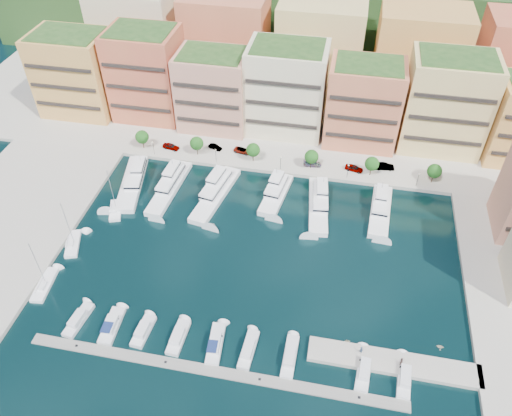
# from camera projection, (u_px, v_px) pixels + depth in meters

# --- Properties ---
(ground) EXTENTS (400.00, 400.00, 0.00)m
(ground) POSITION_uv_depth(u_px,v_px,m) (259.00, 256.00, 113.79)
(ground) COLOR black
(ground) RESTS_ON ground
(north_quay) EXTENTS (220.00, 64.00, 2.00)m
(north_quay) POSITION_uv_depth(u_px,v_px,m) (295.00, 113.00, 158.65)
(north_quay) COLOR #9E998E
(north_quay) RESTS_ON ground
(hillside) EXTENTS (240.00, 40.00, 58.00)m
(hillside) POSITION_uv_depth(u_px,v_px,m) (312.00, 48.00, 193.39)
(hillside) COLOR #233D18
(hillside) RESTS_ON ground
(south_pontoon) EXTENTS (72.00, 2.20, 0.35)m
(south_pontoon) POSITION_uv_depth(u_px,v_px,m) (212.00, 371.00, 92.51)
(south_pontoon) COLOR gray
(south_pontoon) RESTS_ON ground
(finger_pier) EXTENTS (32.00, 5.00, 2.00)m
(finger_pier) POSITION_uv_depth(u_px,v_px,m) (393.00, 364.00, 93.59)
(finger_pier) COLOR #9E998E
(finger_pier) RESTS_ON ground
(apartment_0) EXTENTS (22.00, 16.50, 24.80)m
(apartment_0) POSITION_uv_depth(u_px,v_px,m) (76.00, 73.00, 150.39)
(apartment_0) COLOR tan
(apartment_0) RESTS_ON north_quay
(apartment_1) EXTENTS (20.00, 16.50, 26.80)m
(apartment_1) POSITION_uv_depth(u_px,v_px,m) (147.00, 74.00, 148.03)
(apartment_1) COLOR #C66D42
(apartment_1) RESTS_ON north_quay
(apartment_2) EXTENTS (20.00, 15.50, 22.80)m
(apartment_2) POSITION_uv_depth(u_px,v_px,m) (214.00, 90.00, 144.93)
(apartment_2) COLOR tan
(apartment_2) RESTS_ON north_quay
(apartment_3) EXTENTS (22.00, 16.50, 25.80)m
(apartment_3) POSITION_uv_depth(u_px,v_px,m) (286.00, 89.00, 142.37)
(apartment_3) COLOR beige
(apartment_3) RESTS_ON north_quay
(apartment_4) EXTENTS (20.00, 15.50, 23.80)m
(apartment_4) POSITION_uv_depth(u_px,v_px,m) (363.00, 103.00, 138.46)
(apartment_4) COLOR #E17C54
(apartment_4) RESTS_ON north_quay
(apartment_5) EXTENTS (22.00, 16.50, 26.80)m
(apartment_5) POSITION_uv_depth(u_px,v_px,m) (446.00, 103.00, 135.76)
(apartment_5) COLOR #EBD47C
(apartment_5) RESTS_ON north_quay
(backblock_0) EXTENTS (26.00, 18.00, 30.00)m
(backblock_0) POSITION_uv_depth(u_px,v_px,m) (138.00, 35.00, 164.38)
(backblock_0) COLOR beige
(backblock_0) RESTS_ON north_quay
(backblock_1) EXTENTS (26.00, 18.00, 30.00)m
(backblock_1) POSITION_uv_depth(u_px,v_px,m) (226.00, 43.00, 160.10)
(backblock_1) COLOR #E17C54
(backblock_1) RESTS_ON north_quay
(backblock_2) EXTENTS (26.00, 18.00, 30.00)m
(backblock_2) POSITION_uv_depth(u_px,v_px,m) (319.00, 51.00, 155.82)
(backblock_2) COLOR #EBD47C
(backblock_2) RESTS_ON north_quay
(backblock_3) EXTENTS (26.00, 18.00, 30.00)m
(backblock_3) POSITION_uv_depth(u_px,v_px,m) (418.00, 59.00, 151.54)
(backblock_3) COLOR tan
(backblock_3) RESTS_ON north_quay
(tree_0) EXTENTS (3.80, 3.80, 5.65)m
(tree_0) POSITION_uv_depth(u_px,v_px,m) (142.00, 137.00, 140.54)
(tree_0) COLOR #473323
(tree_0) RESTS_ON north_quay
(tree_1) EXTENTS (3.80, 3.80, 5.65)m
(tree_1) POSITION_uv_depth(u_px,v_px,m) (197.00, 143.00, 138.25)
(tree_1) COLOR #473323
(tree_1) RESTS_ON north_quay
(tree_2) EXTENTS (3.80, 3.80, 5.65)m
(tree_2) POSITION_uv_depth(u_px,v_px,m) (253.00, 150.00, 135.97)
(tree_2) COLOR #473323
(tree_2) RESTS_ON north_quay
(tree_3) EXTENTS (3.80, 3.80, 5.65)m
(tree_3) POSITION_uv_depth(u_px,v_px,m) (312.00, 157.00, 133.69)
(tree_3) COLOR #473323
(tree_3) RESTS_ON north_quay
(tree_4) EXTENTS (3.80, 3.80, 5.65)m
(tree_4) POSITION_uv_depth(u_px,v_px,m) (372.00, 164.00, 131.41)
(tree_4) COLOR #473323
(tree_4) RESTS_ON north_quay
(tree_5) EXTENTS (3.80, 3.80, 5.65)m
(tree_5) POSITION_uv_depth(u_px,v_px,m) (435.00, 171.00, 129.12)
(tree_5) COLOR #473323
(tree_5) RESTS_ON north_quay
(lamppost_0) EXTENTS (0.30, 0.30, 4.20)m
(lamppost_0) POSITION_uv_depth(u_px,v_px,m) (153.00, 146.00, 138.92)
(lamppost_0) COLOR black
(lamppost_0) RESTS_ON north_quay
(lamppost_1) EXTENTS (0.30, 0.30, 4.20)m
(lamppost_1) POSITION_uv_depth(u_px,v_px,m) (216.00, 153.00, 136.35)
(lamppost_1) COLOR black
(lamppost_1) RESTS_ON north_quay
(lamppost_2) EXTENTS (0.30, 0.30, 4.20)m
(lamppost_2) POSITION_uv_depth(u_px,v_px,m) (281.00, 161.00, 133.78)
(lamppost_2) COLOR black
(lamppost_2) RESTS_ON north_quay
(lamppost_3) EXTENTS (0.30, 0.30, 4.20)m
(lamppost_3) POSITION_uv_depth(u_px,v_px,m) (348.00, 169.00, 131.22)
(lamppost_3) COLOR black
(lamppost_3) RESTS_ON north_quay
(lamppost_4) EXTENTS (0.30, 0.30, 4.20)m
(lamppost_4) POSITION_uv_depth(u_px,v_px,m) (418.00, 177.00, 128.65)
(lamppost_4) COLOR black
(lamppost_4) RESTS_ON north_quay
(yacht_0) EXTENTS (9.11, 22.55, 7.30)m
(yacht_0) POSITION_uv_depth(u_px,v_px,m) (133.00, 180.00, 132.02)
(yacht_0) COLOR white
(yacht_0) RESTS_ON ground
(yacht_1) EXTENTS (6.01, 22.27, 7.30)m
(yacht_1) POSITION_uv_depth(u_px,v_px,m) (170.00, 185.00, 130.59)
(yacht_1) COLOR white
(yacht_1) RESTS_ON ground
(yacht_2) EXTENTS (8.55, 22.94, 7.30)m
(yacht_2) POSITION_uv_depth(u_px,v_px,m) (216.00, 191.00, 128.61)
(yacht_2) COLOR white
(yacht_2) RESTS_ON ground
(yacht_3) EXTENTS (6.87, 16.89, 7.30)m
(yacht_3) POSITION_uv_depth(u_px,v_px,m) (276.00, 192.00, 128.45)
(yacht_3) COLOR white
(yacht_3) RESTS_ON ground
(yacht_4) EXTENTS (6.75, 21.09, 7.30)m
(yacht_4) POSITION_uv_depth(u_px,v_px,m) (318.00, 203.00, 125.47)
(yacht_4) COLOR white
(yacht_4) RESTS_ON ground
(yacht_5) EXTENTS (5.79, 18.98, 7.30)m
(yacht_5) POSITION_uv_depth(u_px,v_px,m) (381.00, 208.00, 123.90)
(yacht_5) COLOR white
(yacht_5) RESTS_ON ground
(cruiser_0) EXTENTS (3.41, 8.58, 2.55)m
(cruiser_0) POSITION_uv_depth(u_px,v_px,m) (78.00, 320.00, 100.22)
(cruiser_0) COLOR silver
(cruiser_0) RESTS_ON ground
(cruiser_1) EXTENTS (3.21, 8.67, 2.66)m
(cruiser_1) POSITION_uv_depth(u_px,v_px,m) (112.00, 326.00, 99.17)
(cruiser_1) COLOR silver
(cruiser_1) RESTS_ON ground
(cruiser_2) EXTENTS (3.04, 7.49, 2.55)m
(cruiser_2) POSITION_uv_depth(u_px,v_px,m) (143.00, 331.00, 98.27)
(cruiser_2) COLOR silver
(cruiser_2) RESTS_ON ground
(cruiser_3) EXTENTS (2.86, 7.98, 2.55)m
(cruiser_3) POSITION_uv_depth(u_px,v_px,m) (178.00, 338.00, 97.23)
(cruiser_3) COLOR silver
(cruiser_3) RESTS_ON ground
(cruiser_4) EXTENTS (3.40, 9.33, 2.66)m
(cruiser_4) POSITION_uv_depth(u_px,v_px,m) (215.00, 344.00, 96.12)
(cruiser_4) COLOR silver
(cruiser_4) RESTS_ON ground
(cruiser_5) EXTENTS (2.83, 8.62, 2.55)m
(cruiser_5) POSITION_uv_depth(u_px,v_px,m) (248.00, 350.00, 95.23)
(cruiser_5) COLOR silver
(cruiser_5) RESTS_ON ground
(cruiser_6) EXTENTS (2.47, 9.14, 2.55)m
(cruiser_6) POSITION_uv_depth(u_px,v_px,m) (290.00, 357.00, 94.08)
(cruiser_6) COLOR silver
(cruiser_6) RESTS_ON ground
(cruiser_8) EXTENTS (3.18, 9.28, 2.55)m
(cruiser_8) POSITION_uv_depth(u_px,v_px,m) (364.00, 370.00, 92.11)
(cruiser_8) COLOR silver
(cruiser_8) RESTS_ON ground
(cruiser_9) EXTENTS (3.01, 9.15, 2.55)m
(cruiser_9) POSITION_uv_depth(u_px,v_px,m) (404.00, 377.00, 91.07)
(cruiser_9) COLOR silver
(cruiser_9) RESTS_ON ground
(sailboat_2) EXTENTS (5.09, 8.06, 13.20)m
(sailboat_2) POSITION_uv_depth(u_px,v_px,m) (116.00, 211.00, 124.44)
(sailboat_2) COLOR white
(sailboat_2) RESTS_ON ground
(sailboat_0) EXTENTS (3.79, 9.54, 13.20)m
(sailboat_0) POSITION_uv_depth(u_px,v_px,m) (45.00, 285.00, 107.08)
(sailboat_0) COLOR white
(sailboat_0) RESTS_ON ground
(sailboat_1) EXTENTS (5.46, 8.98, 13.20)m
(sailboat_1) POSITION_uv_depth(u_px,v_px,m) (73.00, 244.00, 116.00)
(sailboat_1) COLOR white
(sailboat_1) RESTS_ON ground
(tender_3) EXTENTS (1.55, 1.38, 0.75)m
(tender_3) POSITION_uv_depth(u_px,v_px,m) (440.00, 347.00, 95.95)
(tender_3) COLOR beige
(tender_3) RESTS_ON ground
(tender_1) EXTENTS (1.73, 1.61, 0.73)m
(tender_1) POSITION_uv_depth(u_px,v_px,m) (347.00, 342.00, 96.78)
(tender_1) COLOR beige
(tender_1) RESTS_ON ground
(car_0) EXTENTS (5.12, 2.82, 1.65)m
(car_0) POSITION_uv_depth(u_px,v_px,m) (171.00, 146.00, 142.19)
(car_0) COLOR gray
(car_0) RESTS_ON north_quay
(car_1) EXTENTS (4.28, 2.75, 1.33)m
(car_1) POSITION_uv_depth(u_px,v_px,m) (215.00, 147.00, 142.22)
(car_1) COLOR gray
(car_1) RESTS_ON north_quay
(car_2) EXTENTS (5.28, 3.13, 1.38)m
(car_2) POSITION_uv_depth(u_px,v_px,m) (243.00, 150.00, 140.98)
(car_2) COLOR gray
(car_2) RESTS_ON north_quay
(car_3) EXTENTS (5.08, 2.54, 1.42)m
(car_3) POSITION_uv_depth(u_px,v_px,m) (312.00, 164.00, 136.46)
(car_3) COLOR gray
(car_3) RESTS_ON north_quay
(car_4) EXTENTS (5.21, 3.05, 1.67)m
(car_4) POSITION_uv_depth(u_px,v_px,m) (354.00, 168.00, 134.79)
(car_4) COLOR gray
(car_4) RESTS_ON north_quay
(car_5) EXTENTS (5.35, 2.39, 1.71)m
(car_5) POSITION_uv_depth(u_px,v_px,m) (385.00, 166.00, 135.27)
(car_5) COLOR gray
(car_5) RESTS_ON north_quay
(person_0) EXTENTS (0.79, 0.77, 1.83)m
(person_0) POSITION_uv_depth(u_px,v_px,m) (361.00, 350.00, 93.70)
(person_0) COLOR #293A53
(person_0) RESTS_ON finger_pier
(person_1) EXTENTS (1.10, 1.08, 1.79)m
(person_1) POSITION_uv_depth(u_px,v_px,m) (401.00, 361.00, 91.94)
(person_1) COLOR #4A322C
(person_1) RESTS_ON finger_pier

